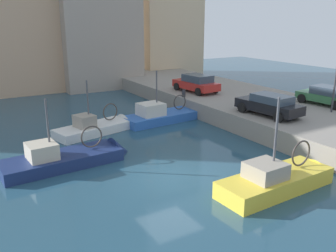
{
  "coord_description": "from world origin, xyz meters",
  "views": [
    {
      "loc": [
        -8.13,
        -13.56,
        7.16
      ],
      "look_at": [
        2.17,
        3.7,
        1.2
      ],
      "focal_mm": 39.28,
      "sensor_mm": 36.0,
      "label": 1
    }
  ],
  "objects": [
    {
      "name": "parked_car_red",
      "position": [
        9.32,
        11.11,
        1.94
      ],
      "size": [
        2.32,
        4.3,
        1.45
      ],
      "color": "red",
      "rests_on": "quay_wall"
    },
    {
      "name": "fishing_boat_white",
      "position": [
        -0.29,
        8.31,
        0.1
      ],
      "size": [
        5.99,
        3.07,
        4.31
      ],
      "color": "white",
      "rests_on": "ground"
    },
    {
      "name": "mooring_bollard_mid",
      "position": [
        7.35,
        10.0,
        1.48
      ],
      "size": [
        0.28,
        0.28,
        0.55
      ],
      "primitive_type": "cylinder",
      "color": "#2D2D33",
      "rests_on": "quay_wall"
    },
    {
      "name": "parked_car_green",
      "position": [
        14.5,
        2.51,
        1.88
      ],
      "size": [
        2.16,
        4.03,
        1.32
      ],
      "color": "#387547",
      "rests_on": "quay_wall"
    },
    {
      "name": "waterfront_building_east",
      "position": [
        15.71,
        27.3,
        8.12
      ],
      "size": [
        7.87,
        6.76,
        16.21
      ],
      "color": "beige",
      "rests_on": "ground"
    },
    {
      "name": "parked_car_black",
      "position": [
        8.89,
        2.5,
        1.9
      ],
      "size": [
        2.22,
        4.4,
        1.34
      ],
      "color": "black",
      "rests_on": "quay_wall"
    },
    {
      "name": "quay_wall",
      "position": [
        11.5,
        0.0,
        0.6
      ],
      "size": [
        9.0,
        56.0,
        1.2
      ],
      "primitive_type": "cube",
      "color": "gray",
      "rests_on": "ground"
    },
    {
      "name": "fishing_boat_blue",
      "position": [
        4.89,
        8.48,
        0.14
      ],
      "size": [
        6.65,
        2.55,
        4.6
      ],
      "color": "#2D60B7",
      "rests_on": "ground"
    },
    {
      "name": "fishing_boat_navy",
      "position": [
        -3.49,
        3.85,
        0.1
      ],
      "size": [
        6.75,
        2.45,
        4.44
      ],
      "color": "navy",
      "rests_on": "ground"
    },
    {
      "name": "water_surface",
      "position": [
        0.0,
        0.0,
        0.0
      ],
      "size": [
        80.0,
        80.0,
        0.0
      ],
      "primitive_type": "plane",
      "color": "navy",
      "rests_on": "ground"
    },
    {
      "name": "fishing_boat_yellow",
      "position": [
        3.54,
        -3.55,
        0.12
      ],
      "size": [
        6.33,
        2.12,
        4.95
      ],
      "color": "gold",
      "rests_on": "ground"
    }
  ]
}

